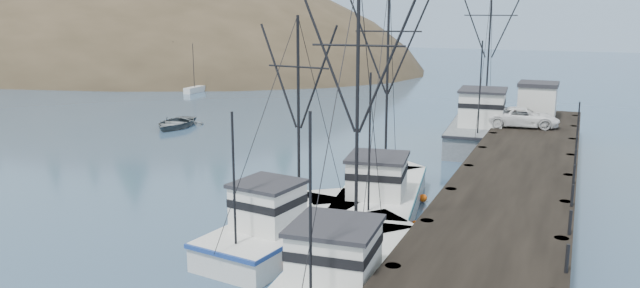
# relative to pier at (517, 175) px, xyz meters

# --- Properties ---
(ground) EXTENTS (400.00, 400.00, 0.00)m
(ground) POSITION_rel_pier_xyz_m (-14.00, -16.00, -1.69)
(ground) COLOR navy
(ground) RESTS_ON ground
(pier) EXTENTS (6.00, 44.00, 2.00)m
(pier) POSITION_rel_pier_xyz_m (0.00, 0.00, 0.00)
(pier) COLOR black
(pier) RESTS_ON ground
(headland) EXTENTS (134.80, 78.00, 51.00)m
(headland) POSITION_rel_pier_xyz_m (-88.95, 62.61, -6.24)
(headland) COLOR #382D1E
(headland) RESTS_ON ground
(distant_ridge) EXTENTS (360.00, 40.00, 26.00)m
(distant_ridge) POSITION_rel_pier_xyz_m (-4.00, 154.00, -1.69)
(distant_ridge) COLOR #9EB2C6
(distant_ridge) RESTS_ON ground
(distant_ridge_far) EXTENTS (180.00, 25.00, 18.00)m
(distant_ridge_far) POSITION_rel_pier_xyz_m (-54.00, 169.00, -1.69)
(distant_ridge_far) COLOR silver
(distant_ridge_far) RESTS_ON ground
(moored_sailboats) EXTENTS (16.44, 17.90, 6.35)m
(moored_sailboats) POSITION_rel_pier_xyz_m (-49.28, 35.73, -1.36)
(moored_sailboats) COLOR silver
(moored_sailboats) RESTS_ON ground
(trawler_near) EXTENTS (4.81, 12.25, 12.24)m
(trawler_near) POSITION_rel_pier_xyz_m (-4.77, -13.55, -0.87)
(trawler_near) COLOR silver
(trawler_near) RESTS_ON ground
(trawler_mid) EXTENTS (4.85, 10.70, 10.61)m
(trawler_mid) POSITION_rel_pier_xyz_m (-8.99, -10.00, -0.87)
(trawler_mid) COLOR silver
(trawler_mid) RESTS_ON ground
(trawler_far) EXTENTS (5.51, 12.37, 12.43)m
(trawler_far) POSITION_rel_pier_xyz_m (-6.60, -3.32, -0.87)
(trawler_far) COLOR silver
(trawler_far) RESTS_ON ground
(work_vessel) EXTENTS (5.59, 15.67, 13.07)m
(work_vessel) POSITION_rel_pier_xyz_m (-4.10, 15.69, -0.46)
(work_vessel) COLOR slate
(work_vessel) RESTS_ON ground
(pier_shed) EXTENTS (3.00, 3.20, 2.80)m
(pier_shed) POSITION_rel_pier_xyz_m (-0.29, 18.00, 1.73)
(pier_shed) COLOR silver
(pier_shed) RESTS_ON pier
(pickup_truck) EXTENTS (5.41, 3.01, 1.43)m
(pickup_truck) POSITION_rel_pier_xyz_m (-0.92, 13.14, 1.02)
(pickup_truck) COLOR white
(pickup_truck) RESTS_ON pier
(motorboat) EXTENTS (4.82, 6.16, 1.16)m
(motorboat) POSITION_rel_pier_xyz_m (-30.73, 11.70, -1.69)
(motorboat) COLOR #555B5E
(motorboat) RESTS_ON ground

